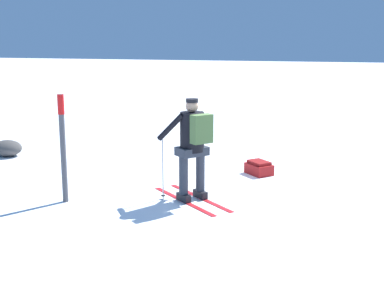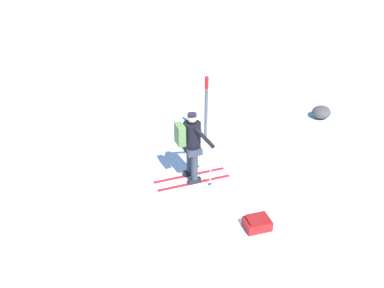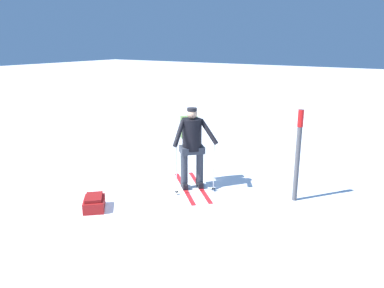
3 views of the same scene
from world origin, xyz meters
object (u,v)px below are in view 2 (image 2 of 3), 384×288
at_px(dropped_backpack, 257,223).
at_px(trail_marker, 206,103).
at_px(rock_boulder, 321,112).
at_px(skier, 191,142).

height_order(dropped_backpack, trail_marker, trail_marker).
distance_m(dropped_backpack, rock_boulder, 5.72).
distance_m(skier, dropped_backpack, 2.29).
xyz_separation_m(skier, rock_boulder, (-4.80, 2.20, -0.83)).
height_order(skier, rock_boulder, skier).
height_order(skier, dropped_backpack, skier).
bearing_deg(rock_boulder, skier, -24.63).
bearing_deg(dropped_backpack, skier, -115.86).
xyz_separation_m(dropped_backpack, trail_marker, (-2.97, -2.44, 0.92)).
relative_size(dropped_backpack, rock_boulder, 0.94).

